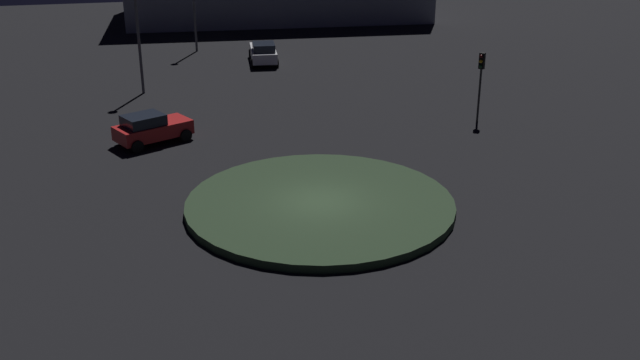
{
  "coord_description": "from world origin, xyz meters",
  "views": [
    {
      "loc": [
        27.88,
        -6.25,
        12.93
      ],
      "look_at": [
        0.0,
        0.0,
        1.28
      ],
      "focal_mm": 41.81,
      "sensor_mm": 36.0,
      "label": 1
    }
  ],
  "objects_px": {
    "traffic_light_northwest": "(481,73)",
    "streetlamp_west_near": "(136,10)",
    "car_red": "(151,128)",
    "car_white": "(263,52)"
  },
  "relations": [
    {
      "from": "car_red",
      "to": "traffic_light_northwest",
      "type": "bearing_deg",
      "value": -27.37
    },
    {
      "from": "car_white",
      "to": "streetlamp_west_near",
      "type": "relative_size",
      "value": 0.61
    },
    {
      "from": "car_red",
      "to": "streetlamp_west_near",
      "type": "xyz_separation_m",
      "value": [
        -10.06,
        -0.4,
        4.49
      ]
    },
    {
      "from": "car_white",
      "to": "car_red",
      "type": "distance_m",
      "value": 18.69
    },
    {
      "from": "car_red",
      "to": "streetlamp_west_near",
      "type": "height_order",
      "value": "streetlamp_west_near"
    },
    {
      "from": "car_white",
      "to": "streetlamp_west_near",
      "type": "xyz_separation_m",
      "value": [
        6.62,
        -8.82,
        4.5
      ]
    },
    {
      "from": "traffic_light_northwest",
      "to": "streetlamp_west_near",
      "type": "bearing_deg",
      "value": -69.55
    },
    {
      "from": "car_red",
      "to": "streetlamp_west_near",
      "type": "distance_m",
      "value": 11.03
    },
    {
      "from": "car_red",
      "to": "streetlamp_west_near",
      "type": "bearing_deg",
      "value": 65.26
    },
    {
      "from": "streetlamp_west_near",
      "to": "traffic_light_northwest",
      "type": "bearing_deg",
      "value": 61.31
    }
  ]
}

